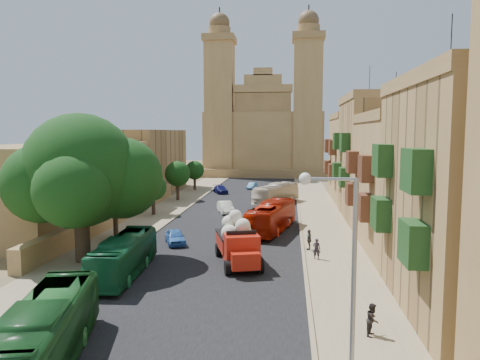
% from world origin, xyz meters
% --- Properties ---
extents(ground, '(260.00, 260.00, 0.00)m').
position_xyz_m(ground, '(0.00, 0.00, 0.00)').
color(ground, brown).
extents(road_surface, '(14.00, 140.00, 0.01)m').
position_xyz_m(road_surface, '(0.00, 30.00, 0.01)').
color(road_surface, black).
rests_on(road_surface, ground).
extents(sidewalk_east, '(5.00, 140.00, 0.01)m').
position_xyz_m(sidewalk_east, '(9.50, 30.00, 0.01)').
color(sidewalk_east, '#8D7A5C').
rests_on(sidewalk_east, ground).
extents(sidewalk_west, '(5.00, 140.00, 0.01)m').
position_xyz_m(sidewalk_west, '(-9.50, 30.00, 0.01)').
color(sidewalk_west, '#8D7A5C').
rests_on(sidewalk_west, ground).
extents(kerb_east, '(0.25, 140.00, 0.12)m').
position_xyz_m(kerb_east, '(7.00, 30.00, 0.06)').
color(kerb_east, '#8D7A5C').
rests_on(kerb_east, ground).
extents(kerb_west, '(0.25, 140.00, 0.12)m').
position_xyz_m(kerb_west, '(-7.00, 30.00, 0.06)').
color(kerb_west, '#8D7A5C').
rests_on(kerb_west, ground).
extents(townhouse_b, '(9.00, 14.00, 14.90)m').
position_xyz_m(townhouse_b, '(15.95, 11.00, 5.66)').
color(townhouse_b, olive).
rests_on(townhouse_b, ground).
extents(townhouse_c, '(9.00, 14.00, 17.40)m').
position_xyz_m(townhouse_c, '(15.95, 25.00, 6.91)').
color(townhouse_c, '#A17B49').
rests_on(townhouse_c, ground).
extents(townhouse_d, '(9.00, 14.00, 15.90)m').
position_xyz_m(townhouse_d, '(15.95, 39.00, 6.16)').
color(townhouse_d, olive).
rests_on(townhouse_d, ground).
extents(west_wall, '(1.00, 40.00, 1.80)m').
position_xyz_m(west_wall, '(-12.50, 20.00, 0.90)').
color(west_wall, olive).
rests_on(west_wall, ground).
extents(west_building_low, '(10.00, 28.00, 8.40)m').
position_xyz_m(west_building_low, '(-18.00, 18.00, 4.20)').
color(west_building_low, olive).
rests_on(west_building_low, ground).
extents(west_building_mid, '(10.00, 22.00, 10.00)m').
position_xyz_m(west_building_mid, '(-18.00, 44.00, 5.00)').
color(west_building_mid, '#A17B49').
rests_on(west_building_mid, ground).
extents(church, '(28.00, 22.50, 36.30)m').
position_xyz_m(church, '(-0.00, 78.61, 9.52)').
color(church, olive).
rests_on(church, ground).
extents(ficus_tree, '(11.08, 10.19, 11.08)m').
position_xyz_m(ficus_tree, '(-9.40, 4.01, 6.55)').
color(ficus_tree, '#332519').
rests_on(ficus_tree, ground).
extents(street_tree_a, '(3.30, 3.30, 5.08)m').
position_xyz_m(street_tree_a, '(-10.00, 12.00, 3.40)').
color(street_tree_a, '#332519').
rests_on(street_tree_a, ground).
extents(street_tree_b, '(3.11, 3.11, 4.78)m').
position_xyz_m(street_tree_b, '(-10.00, 24.00, 3.20)').
color(street_tree_b, '#332519').
rests_on(street_tree_b, ground).
extents(street_tree_c, '(3.62, 3.62, 5.56)m').
position_xyz_m(street_tree_c, '(-10.00, 36.00, 3.73)').
color(street_tree_c, '#332519').
rests_on(street_tree_c, ground).
extents(street_tree_d, '(3.17, 3.17, 4.88)m').
position_xyz_m(street_tree_d, '(-10.00, 48.00, 3.26)').
color(street_tree_d, '#332519').
rests_on(street_tree_d, ground).
extents(streetlamp, '(2.11, 0.44, 8.22)m').
position_xyz_m(streetlamp, '(7.72, -12.00, 5.20)').
color(streetlamp, gray).
rests_on(streetlamp, ground).
extents(red_truck, '(4.19, 7.02, 3.88)m').
position_xyz_m(red_truck, '(2.13, 4.50, 1.71)').
color(red_truck, '#B31C0D').
rests_on(red_truck, ground).
extents(olive_pickup, '(3.61, 4.93, 1.87)m').
position_xyz_m(olive_pickup, '(4.13, 20.48, 0.91)').
color(olive_pickup, '#424D1D').
rests_on(olive_pickup, ground).
extents(bus_green_south, '(4.58, 10.70, 2.90)m').
position_xyz_m(bus_green_south, '(-4.00, -11.65, 1.45)').
color(bus_green_south, '#1A5221').
rests_on(bus_green_south, ground).
extents(bus_green_north, '(2.75, 9.71, 2.68)m').
position_xyz_m(bus_green_north, '(-5.22, 1.00, 1.34)').
color(bus_green_north, '#12572E').
rests_on(bus_green_north, ground).
extents(bus_red_east, '(4.68, 10.66, 2.89)m').
position_xyz_m(bus_red_east, '(4.15, 15.96, 1.45)').
color(bus_red_east, '#991504').
rests_on(bus_red_east, ground).
extents(bus_cream_east, '(6.15, 9.98, 2.76)m').
position_xyz_m(bus_cream_east, '(4.09, 33.76, 1.38)').
color(bus_cream_east, beige).
rests_on(bus_cream_east, ground).
extents(car_blue_a, '(2.77, 4.01, 1.27)m').
position_xyz_m(car_blue_a, '(-3.96, 10.11, 0.63)').
color(car_blue_a, '#3A73C4').
rests_on(car_blue_a, ground).
extents(car_white_a, '(2.69, 4.45, 1.39)m').
position_xyz_m(car_white_a, '(-1.75, 26.01, 0.69)').
color(car_white_a, white).
rests_on(car_white_a, ground).
extents(car_cream, '(2.97, 4.41, 1.12)m').
position_xyz_m(car_cream, '(3.74, 29.11, 0.56)').
color(car_cream, beige).
rests_on(car_cream, ground).
extents(car_dkblue, '(3.14, 4.52, 1.21)m').
position_xyz_m(car_dkblue, '(-5.00, 43.92, 0.61)').
color(car_dkblue, '#0F1149').
rests_on(car_dkblue, ground).
extents(car_white_b, '(2.40, 3.97, 1.26)m').
position_xyz_m(car_white_b, '(3.35, 36.47, 0.63)').
color(car_white_b, white).
rests_on(car_white_b, ground).
extents(car_blue_b, '(1.69, 3.44, 1.08)m').
position_xyz_m(car_blue_b, '(-0.50, 50.19, 0.54)').
color(car_blue_b, '#4180B8').
rests_on(car_blue_b, ground).
extents(pedestrian_a, '(0.65, 0.50, 1.60)m').
position_xyz_m(pedestrian_a, '(7.96, 6.49, 0.80)').
color(pedestrian_a, '#26222A').
rests_on(pedestrian_a, ground).
extents(pedestrian_b, '(0.85, 0.94, 1.57)m').
position_xyz_m(pedestrian_b, '(9.85, -6.86, 0.79)').
color(pedestrian_b, black).
rests_on(pedestrian_b, ground).
extents(pedestrian_c, '(0.55, 1.04, 1.70)m').
position_xyz_m(pedestrian_c, '(7.50, 9.23, 0.85)').
color(pedestrian_c, '#3E3E40').
rests_on(pedestrian_c, ground).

